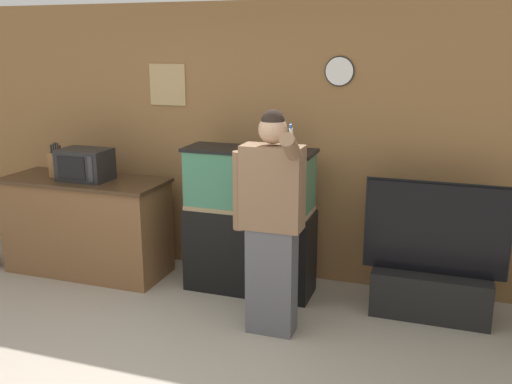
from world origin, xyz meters
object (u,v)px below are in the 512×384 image
object	(u,v)px
microwave	(85,165)
tv_on_stand	(432,278)
knife_block	(56,164)
person_standing	(271,221)
aquarium_on_stand	(250,221)
counter_island	(87,226)

from	to	relation	value
microwave	tv_on_stand	world-z (taller)	microwave
microwave	knife_block	bearing A→B (deg)	179.17
person_standing	tv_on_stand	bearing A→B (deg)	30.46
knife_block	tv_on_stand	world-z (taller)	knife_block
knife_block	microwave	bearing A→B (deg)	-0.83
person_standing	microwave	bearing A→B (deg)	164.63
microwave	tv_on_stand	distance (m)	3.31
knife_block	person_standing	size ratio (longest dim) A/B	0.19
knife_block	person_standing	world-z (taller)	person_standing
tv_on_stand	person_standing	world-z (taller)	person_standing
microwave	aquarium_on_stand	world-z (taller)	aquarium_on_stand
counter_island	tv_on_stand	xyz separation A→B (m)	(3.27, 0.11, -0.14)
knife_block	tv_on_stand	size ratio (longest dim) A/B	0.29
microwave	aquarium_on_stand	size ratio (longest dim) A/B	0.36
counter_island	aquarium_on_stand	world-z (taller)	aquarium_on_stand
counter_island	aquarium_on_stand	distance (m)	1.69
counter_island	knife_block	world-z (taller)	knife_block
counter_island	person_standing	size ratio (longest dim) A/B	0.92
knife_block	aquarium_on_stand	xyz separation A→B (m)	(1.96, 0.12, -0.42)
knife_block	tv_on_stand	xyz separation A→B (m)	(3.56, 0.13, -0.75)
microwave	tv_on_stand	size ratio (longest dim) A/B	0.41
counter_island	tv_on_stand	size ratio (longest dim) A/B	1.40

